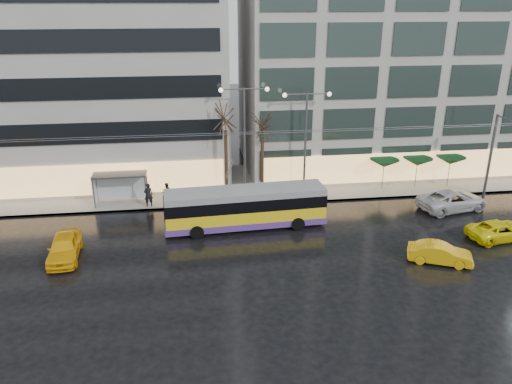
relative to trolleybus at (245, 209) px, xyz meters
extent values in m
plane|color=black|center=(-1.40, -5.04, -1.45)|extent=(140.00, 140.00, 0.00)
cube|color=gray|center=(0.60, 8.96, -1.37)|extent=(80.00, 10.00, 0.15)
cube|color=slate|center=(0.60, 4.01, -1.37)|extent=(80.00, 0.10, 0.15)
cube|color=#9F9D98|center=(-17.40, 13.96, 9.70)|extent=(34.00, 14.00, 22.00)
cube|color=#9F9D98|center=(17.60, 13.96, 11.20)|extent=(32.00, 14.00, 25.00)
cube|color=yellow|center=(0.00, 0.00, -0.45)|extent=(11.56, 3.08, 1.43)
cube|color=#563789|center=(0.00, 0.00, -0.92)|extent=(11.60, 3.12, 0.48)
cube|color=black|center=(0.00, 0.00, 0.60)|extent=(11.58, 3.10, 0.86)
cube|color=gray|center=(0.00, 0.00, 1.27)|extent=(11.56, 3.08, 0.48)
cube|color=black|center=(5.74, 0.35, 0.46)|extent=(0.19, 2.19, 1.24)
cube|color=black|center=(-5.74, -0.35, 0.46)|extent=(0.19, 2.19, 1.24)
cylinder|color=black|center=(3.54, 1.41, -0.97)|extent=(0.97, 0.39, 0.95)
cylinder|color=black|center=(3.69, -0.97, -0.97)|extent=(0.97, 0.39, 0.95)
cylinder|color=black|center=(-3.69, 0.97, -0.97)|extent=(0.97, 0.39, 0.95)
cylinder|color=black|center=(-3.54, -1.41, -0.97)|extent=(0.97, 0.39, 0.95)
cylinder|color=#595B60|center=(-1.01, 0.85, 2.65)|extent=(0.27, 3.54, 2.51)
cylinder|color=#595B60|center=(-1.04, 1.32, 2.65)|extent=(0.27, 3.54, 2.51)
cylinder|color=#595B60|center=(20.60, 3.46, 2.05)|extent=(0.24, 0.24, 7.00)
cylinder|color=#595B60|center=(-0.40, 0.71, 5.35)|extent=(42.00, 0.04, 0.04)
cylinder|color=#595B60|center=(-0.40, 1.21, 5.35)|extent=(42.00, 0.04, 0.04)
cube|color=#595B60|center=(-9.40, 5.46, 1.15)|extent=(4.20, 1.60, 0.12)
cube|color=silver|center=(-9.40, 6.16, -0.10)|extent=(4.00, 0.05, 2.20)
cube|color=white|center=(-11.45, 5.46, -0.10)|extent=(0.10, 1.40, 2.20)
cylinder|color=#595B60|center=(-11.40, 4.76, -0.10)|extent=(0.10, 0.10, 2.40)
cylinder|color=#595B60|center=(-11.40, 6.16, -0.10)|extent=(0.10, 0.10, 2.40)
cylinder|color=#595B60|center=(-7.40, 4.76, -0.10)|extent=(0.10, 0.10, 2.40)
cylinder|color=#595B60|center=(-7.40, 6.16, -0.10)|extent=(0.10, 0.10, 2.40)
cylinder|color=#595B60|center=(0.60, 5.76, 3.20)|extent=(0.18, 0.18, 9.00)
cylinder|color=#595B60|center=(-0.30, 5.76, 7.60)|extent=(1.80, 0.10, 0.10)
cylinder|color=#595B60|center=(1.50, 5.76, 7.60)|extent=(1.80, 0.10, 0.10)
sphere|color=#FFF2CC|center=(-1.20, 5.76, 7.55)|extent=(0.36, 0.36, 0.36)
sphere|color=#FFF2CC|center=(2.40, 5.76, 7.55)|extent=(0.36, 0.36, 0.36)
cylinder|color=#595B60|center=(5.60, 5.76, 2.95)|extent=(0.18, 0.18, 8.50)
cylinder|color=#595B60|center=(4.70, 5.76, 7.10)|extent=(1.80, 0.10, 0.10)
cylinder|color=#595B60|center=(6.50, 5.76, 7.10)|extent=(1.80, 0.10, 0.10)
sphere|color=#FFF2CC|center=(3.80, 5.76, 7.05)|extent=(0.36, 0.36, 0.36)
sphere|color=#FFF2CC|center=(7.40, 5.76, 7.05)|extent=(0.36, 0.36, 0.36)
cylinder|color=black|center=(-0.90, 5.96, 1.50)|extent=(0.28, 0.28, 5.60)
cylinder|color=black|center=(2.10, 6.16, 1.15)|extent=(0.28, 0.28, 4.90)
cylinder|color=#595B60|center=(12.60, 5.96, -0.20)|extent=(0.06, 0.06, 2.20)
cone|color=#0F3A19|center=(12.60, 5.96, 1.00)|extent=(2.50, 2.50, 0.70)
cylinder|color=#595B60|center=(15.60, 5.96, -0.20)|extent=(0.06, 0.06, 2.20)
cone|color=#0F3A19|center=(15.60, 5.96, 1.00)|extent=(2.50, 2.50, 0.70)
cylinder|color=#595B60|center=(18.60, 5.96, -0.20)|extent=(0.06, 0.06, 2.20)
cone|color=#0F3A19|center=(18.60, 5.96, 1.00)|extent=(2.50, 2.50, 0.70)
imported|color=yellow|center=(-11.98, -3.12, -0.67)|extent=(2.13, 4.66, 1.55)
imported|color=yellow|center=(11.55, -6.78, -0.80)|extent=(4.15, 2.79, 1.29)
imported|color=#FFF10D|center=(17.23, -4.16, -0.80)|extent=(4.88, 2.74, 1.29)
imported|color=silver|center=(16.53, 1.15, -0.67)|extent=(6.00, 3.62, 1.56)
imported|color=black|center=(-7.21, 4.56, -0.33)|extent=(0.81, 0.65, 1.93)
imported|color=#D24665|center=(-7.21, 4.56, 0.45)|extent=(1.20, 1.21, 0.88)
imported|color=black|center=(-5.82, 5.35, -0.50)|extent=(0.99, 0.95, 1.60)
imported|color=black|center=(-9.63, 6.63, -0.52)|extent=(1.12, 0.81, 1.56)
imported|color=black|center=(-9.63, 6.63, 0.45)|extent=(1.00, 1.00, 0.72)
camera|label=1|loc=(-3.51, -32.80, 14.18)|focal=35.00mm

